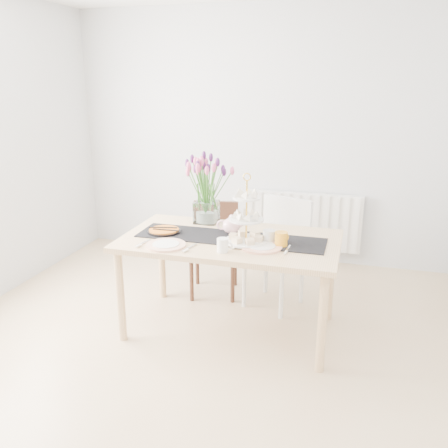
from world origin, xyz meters
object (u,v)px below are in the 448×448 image
(chair_brown, at_px, (215,241))
(plate_right, at_px, (261,247))
(teapot, at_px, (231,226))
(mug_white, at_px, (223,245))
(mug_orange, at_px, (281,239))
(radiator, at_px, (303,221))
(chair_white, at_px, (280,244))
(plate_left, at_px, (166,245))
(tulip_vase, at_px, (206,180))
(tart_tin, at_px, (164,231))
(cream_jug, at_px, (269,236))
(cake_stand, at_px, (246,225))
(dining_table, at_px, (230,248))

(chair_brown, relative_size, plate_right, 2.80)
(teapot, relative_size, mug_white, 2.28)
(mug_white, height_order, mug_orange, mug_orange)
(radiator, bearing_deg, teapot, -103.76)
(radiator, height_order, chair_white, chair_white)
(radiator, distance_m, plate_left, 2.06)
(chair_white, bearing_deg, plate_right, -71.40)
(mug_white, bearing_deg, plate_left, 179.44)
(radiator, xyz_separation_m, plate_left, (-0.75, -1.90, 0.31))
(chair_brown, distance_m, plate_left, 1.00)
(mug_orange, height_order, plate_left, mug_orange)
(tulip_vase, height_order, teapot, tulip_vase)
(chair_white, distance_m, mug_orange, 0.72)
(tulip_vase, distance_m, tart_tin, 0.55)
(chair_white, relative_size, plate_right, 3.14)
(plate_left, xyz_separation_m, plate_right, (0.66, 0.15, 0.00))
(teapot, height_order, plate_left, teapot)
(teapot, xyz_separation_m, cream_jug, (0.31, -0.11, -0.02))
(radiator, relative_size, tart_tin, 4.72)
(radiator, xyz_separation_m, cake_stand, (-0.22, -1.67, 0.43))
(dining_table, bearing_deg, plate_left, -143.45)
(mug_white, xyz_separation_m, mug_orange, (0.37, 0.22, 0.01))
(tulip_vase, height_order, mug_orange, tulip_vase)
(mug_white, relative_size, plate_left, 0.34)
(mug_white, xyz_separation_m, plate_left, (-0.42, -0.00, -0.04))
(tulip_vase, xyz_separation_m, teapot, (0.28, -0.24, -0.29))
(mug_orange, bearing_deg, chair_white, 41.69)
(plate_left, bearing_deg, tart_tin, 115.48)
(chair_white, xyz_separation_m, tulip_vase, (-0.57, -0.24, 0.57))
(tulip_vase, distance_m, plate_left, 0.73)
(cake_stand, bearing_deg, teapot, 133.46)
(radiator, relative_size, teapot, 5.54)
(dining_table, height_order, teapot, teapot)
(dining_table, distance_m, plate_left, 0.50)
(dining_table, height_order, tulip_vase, tulip_vase)
(teapot, bearing_deg, mug_orange, -25.59)
(chair_white, height_order, mug_orange, chair_white)
(radiator, bearing_deg, cake_stand, -97.33)
(mug_orange, bearing_deg, plate_left, 137.18)
(radiator, bearing_deg, dining_table, -102.40)
(chair_brown, height_order, plate_left, chair_brown)
(chair_brown, relative_size, cream_jug, 8.96)
(cake_stand, distance_m, cream_jug, 0.19)
(radiator, height_order, chair_brown, chair_brown)
(mug_orange, bearing_deg, radiator, 33.11)
(cake_stand, bearing_deg, mug_orange, -1.43)
(chair_brown, distance_m, plate_right, 1.04)
(chair_white, bearing_deg, mug_orange, -60.58)
(chair_white, bearing_deg, tulip_vase, -137.43)
(teapot, height_order, mug_orange, teapot)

